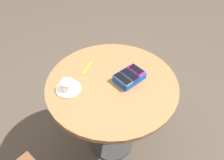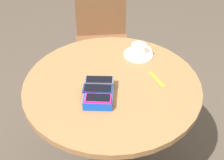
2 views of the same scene
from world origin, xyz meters
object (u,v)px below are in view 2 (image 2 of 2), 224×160
(coffee_cup, at_px, (139,49))
(chair_near_window, at_px, (102,45))
(phone_gray, at_px, (99,80))
(phone_navy, at_px, (98,89))
(phone_magenta, at_px, (98,98))
(saucer, at_px, (138,54))
(lanyard_strap, at_px, (157,79))
(round_table, at_px, (112,102))
(phone_box, at_px, (99,94))

(coffee_cup, distance_m, chair_near_window, 0.77)
(phone_gray, relative_size, coffee_cup, 1.34)
(phone_navy, relative_size, phone_gray, 1.00)
(phone_magenta, height_order, phone_navy, phone_magenta)
(phone_magenta, height_order, saucer, phone_magenta)
(phone_magenta, relative_size, chair_near_window, 0.16)
(phone_navy, distance_m, lanyard_strap, 0.32)
(saucer, distance_m, chair_near_window, 0.75)
(phone_magenta, xyz_separation_m, coffee_cup, (0.37, -0.29, -0.01))
(round_table, bearing_deg, coffee_cup, -42.20)
(phone_box, bearing_deg, round_table, -42.01)
(saucer, bearing_deg, phone_navy, 137.55)
(phone_box, height_order, phone_gray, phone_gray)
(phone_magenta, xyz_separation_m, phone_navy, (0.07, -0.01, -0.00))
(coffee_cup, bearing_deg, phone_magenta, 142.02)
(round_table, bearing_deg, phone_box, 137.99)
(phone_box, xyz_separation_m, chair_near_window, (0.97, -0.17, -0.35))
(phone_magenta, xyz_separation_m, chair_near_window, (1.03, -0.18, -0.38))
(phone_navy, bearing_deg, saucer, -42.45)
(round_table, height_order, lanyard_strap, lanyard_strap)
(phone_navy, xyz_separation_m, saucer, (0.30, -0.28, -0.04))
(phone_box, distance_m, chair_near_window, 1.05)
(round_table, height_order, phone_magenta, phone_magenta)
(phone_box, bearing_deg, phone_magenta, 169.48)
(phone_box, xyz_separation_m, phone_gray, (0.06, -0.01, 0.03))
(phone_magenta, distance_m, chair_near_window, 1.12)
(saucer, bearing_deg, phone_magenta, 142.33)
(phone_box, height_order, saucer, phone_box)
(phone_magenta, xyz_separation_m, lanyard_strap, (0.14, -0.32, -0.05))
(coffee_cup, relative_size, lanyard_strap, 0.83)
(phone_magenta, distance_m, coffee_cup, 0.47)
(phone_navy, bearing_deg, phone_gray, -15.17)
(phone_magenta, distance_m, phone_gray, 0.13)
(phone_box, bearing_deg, phone_gray, -11.52)
(lanyard_strap, bearing_deg, coffee_cup, 8.18)
(round_table, bearing_deg, phone_gray, 110.16)
(phone_box, height_order, phone_navy, phone_navy)
(phone_box, xyz_separation_m, saucer, (0.30, -0.27, -0.02))
(round_table, xyz_separation_m, coffee_cup, (0.21, -0.19, 0.17))
(phone_gray, distance_m, saucer, 0.36)
(phone_box, distance_m, phone_navy, 0.03)
(phone_box, bearing_deg, lanyard_strap, -76.50)
(phone_navy, height_order, saucer, phone_navy)
(lanyard_strap, bearing_deg, saucer, 8.74)
(phone_navy, height_order, phone_gray, same)
(phone_box, relative_size, phone_gray, 1.45)
(phone_box, bearing_deg, phone_navy, 47.53)
(phone_box, xyz_separation_m, lanyard_strap, (0.07, -0.31, -0.02))
(round_table, distance_m, chair_near_window, 0.91)
(round_table, height_order, chair_near_window, chair_near_window)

